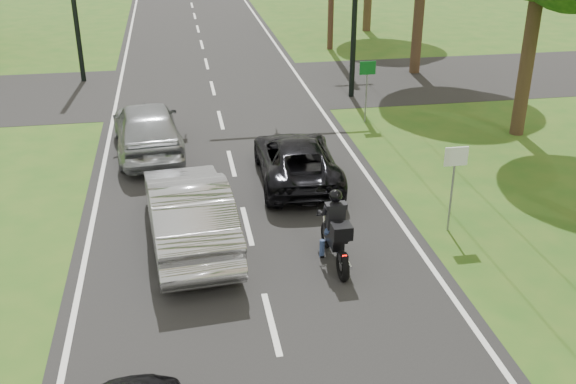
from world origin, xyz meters
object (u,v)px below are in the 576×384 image
(motorcycle_rider, at_px, (336,236))
(sign_green, at_px, (367,77))
(silver_sedan, at_px, (189,211))
(dark_suv, at_px, (296,159))
(silver_suv, at_px, (147,127))
(sign_white, at_px, (455,168))

(motorcycle_rider, xyz_separation_m, sign_green, (3.22, 9.05, 0.91))
(motorcycle_rider, distance_m, silver_sedan, 3.37)
(dark_suv, bearing_deg, silver_suv, -32.82)
(silver_sedan, bearing_deg, silver_suv, -85.02)
(silver_suv, bearing_deg, silver_sedan, 94.10)
(motorcycle_rider, relative_size, silver_suv, 0.43)
(motorcycle_rider, distance_m, silver_suv, 8.42)
(silver_suv, height_order, sign_white, sign_white)
(dark_suv, height_order, sign_green, sign_green)
(dark_suv, relative_size, sign_white, 2.11)
(motorcycle_rider, bearing_deg, sign_white, 17.63)
(silver_sedan, bearing_deg, sign_green, -134.31)
(dark_suv, distance_m, sign_green, 5.64)
(silver_sedan, height_order, sign_green, sign_green)
(dark_suv, distance_m, silver_suv, 4.95)
(silver_suv, xyz_separation_m, sign_green, (7.30, 1.68, 0.78))
(motorcycle_rider, xyz_separation_m, silver_suv, (-4.08, 7.37, 0.13))
(motorcycle_rider, height_order, sign_green, sign_green)
(silver_sedan, relative_size, silver_suv, 1.04)
(motorcycle_rider, bearing_deg, sign_green, 68.92)
(silver_sedan, relative_size, sign_green, 2.33)
(dark_suv, xyz_separation_m, sign_green, (3.24, 4.51, 0.96))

